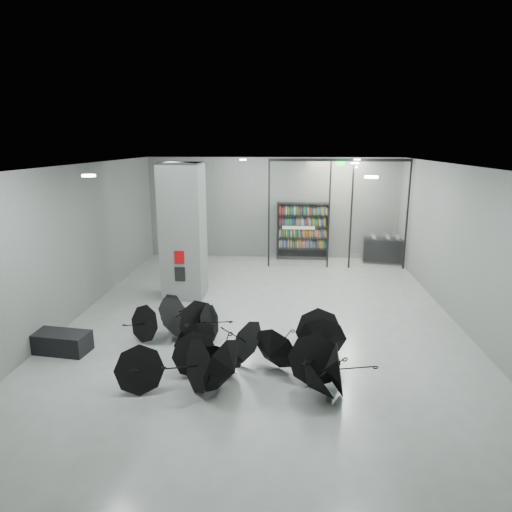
# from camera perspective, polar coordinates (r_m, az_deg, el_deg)

# --- Properties ---
(room) EXTENTS (14.00, 14.02, 4.01)m
(room) POSITION_cam_1_polar(r_m,az_deg,el_deg) (11.10, 1.02, 5.32)
(room) COLOR gray
(room) RESTS_ON ground
(column) EXTENTS (1.20, 1.20, 4.00)m
(column) POSITION_cam_1_polar(r_m,az_deg,el_deg) (13.55, -9.19, 3.13)
(column) COLOR slate
(column) RESTS_ON ground
(fire_cabinet) EXTENTS (0.28, 0.04, 0.38)m
(fire_cabinet) POSITION_cam_1_polar(r_m,az_deg,el_deg) (13.10, -9.68, -0.18)
(fire_cabinet) COLOR #A50A07
(fire_cabinet) RESTS_ON column
(info_panel) EXTENTS (0.30, 0.03, 0.42)m
(info_panel) POSITION_cam_1_polar(r_m,az_deg,el_deg) (13.23, -9.59, -2.28)
(info_panel) COLOR black
(info_panel) RESTS_ON column
(exit_sign) EXTENTS (0.30, 0.06, 0.15)m
(exit_sign) POSITION_cam_1_polar(r_m,az_deg,el_deg) (16.37, 10.61, 11.37)
(exit_sign) COLOR #0CE533
(exit_sign) RESTS_ON room
(glass_partition) EXTENTS (5.06, 0.08, 4.00)m
(glass_partition) POSITION_cam_1_polar(r_m,az_deg,el_deg) (16.72, 10.25, 5.79)
(glass_partition) COLOR silver
(glass_partition) RESTS_ON ground
(bench) EXTENTS (1.48, 0.78, 0.45)m
(bench) POSITION_cam_1_polar(r_m,az_deg,el_deg) (11.15, -23.79, -9.91)
(bench) COLOR black
(bench) RESTS_ON ground
(bookshelf) EXTENTS (2.06, 0.43, 2.26)m
(bookshelf) POSITION_cam_1_polar(r_m,az_deg,el_deg) (18.04, 5.93, 3.15)
(bookshelf) COLOR black
(bookshelf) RESTS_ON ground
(shop_counter) EXTENTS (1.67, 0.90, 0.95)m
(shop_counter) POSITION_cam_1_polar(r_m,az_deg,el_deg) (18.17, 15.88, 0.65)
(shop_counter) COLOR black
(shop_counter) RESTS_ON ground
(umbrella_cluster) EXTENTS (5.12, 4.13, 1.29)m
(umbrella_cluster) POSITION_cam_1_polar(r_m,az_deg,el_deg) (9.65, -2.80, -11.94)
(umbrella_cluster) COLOR black
(umbrella_cluster) RESTS_ON ground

